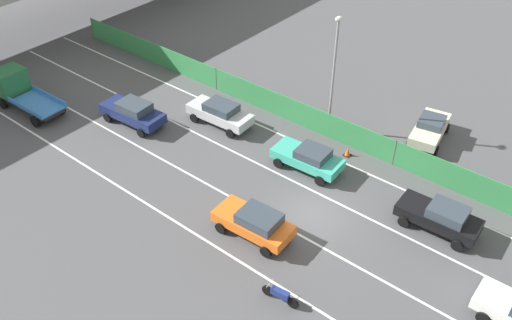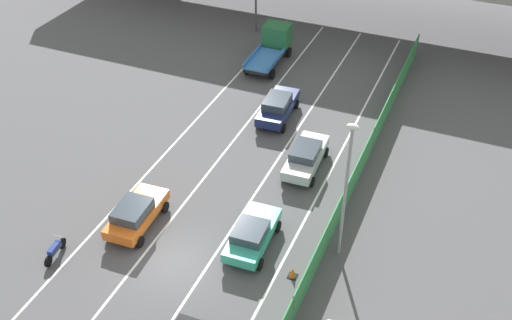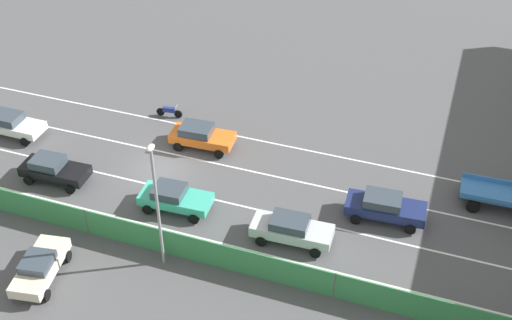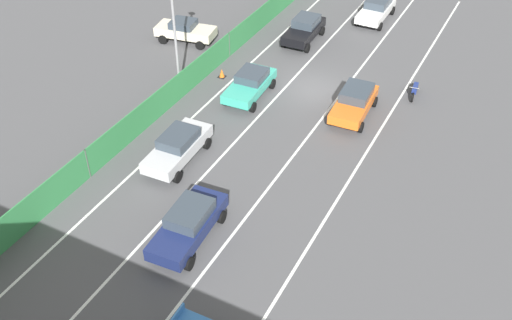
# 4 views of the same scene
# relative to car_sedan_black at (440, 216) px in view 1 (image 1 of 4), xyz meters

# --- Properties ---
(ground_plane) EXTENTS (300.00, 300.00, 0.00)m
(ground_plane) POSITION_rel_car_sedan_black_xyz_m (-3.30, 5.89, -0.92)
(ground_plane) COLOR #4C4C4F
(lane_line_left_edge) EXTENTS (0.14, 47.96, 0.01)m
(lane_line_left_edge) POSITION_rel_car_sedan_black_xyz_m (-8.44, 11.87, -0.91)
(lane_line_left_edge) COLOR silver
(lane_line_left_edge) RESTS_ON ground
(lane_line_mid_left) EXTENTS (0.14, 47.96, 0.01)m
(lane_line_mid_left) POSITION_rel_car_sedan_black_xyz_m (-5.02, 11.87, -0.91)
(lane_line_mid_left) COLOR silver
(lane_line_mid_left) RESTS_ON ground
(lane_line_mid_right) EXTENTS (0.14, 47.96, 0.01)m
(lane_line_mid_right) POSITION_rel_car_sedan_black_xyz_m (-1.59, 11.87, -0.91)
(lane_line_mid_right) COLOR silver
(lane_line_mid_right) RESTS_ON ground
(lane_line_right_edge) EXTENTS (0.14, 47.96, 0.01)m
(lane_line_right_edge) POSITION_rel_car_sedan_black_xyz_m (1.83, 11.87, -0.91)
(lane_line_right_edge) COLOR silver
(lane_line_right_edge) RESTS_ON ground
(green_fence) EXTENTS (0.10, 44.06, 1.76)m
(green_fence) POSITION_rel_car_sedan_black_xyz_m (3.59, 11.87, -0.03)
(green_fence) COLOR #338447
(green_fence) RESTS_ON ground
(car_sedan_black) EXTENTS (2.12, 4.41, 1.67)m
(car_sedan_black) POSITION_rel_car_sedan_black_xyz_m (0.00, 0.00, 0.00)
(car_sedan_black) COLOR black
(car_sedan_black) RESTS_ON ground
(car_taxi_teal) EXTENTS (2.23, 4.43, 1.56)m
(car_taxi_teal) POSITION_rel_car_sedan_black_xyz_m (-0.07, 8.38, -0.05)
(car_taxi_teal) COLOR teal
(car_taxi_teal) RESTS_ON ground
(car_sedan_navy) EXTENTS (2.25, 4.80, 1.69)m
(car_sedan_navy) POSITION_rel_car_sedan_black_xyz_m (-3.36, 20.51, 0.02)
(car_sedan_navy) COLOR navy
(car_sedan_navy) RESTS_ON ground
(car_sedan_silver) EXTENTS (2.13, 4.72, 1.65)m
(car_sedan_silver) POSITION_rel_car_sedan_black_xyz_m (0.28, 15.86, -0.00)
(car_sedan_silver) COLOR #B7BABC
(car_sedan_silver) RESTS_ON ground
(car_taxi_orange) EXTENTS (2.23, 4.40, 1.64)m
(car_taxi_orange) POSITION_rel_car_sedan_black_xyz_m (-6.48, 7.38, -0.00)
(car_taxi_orange) COLOR orange
(car_taxi_orange) RESTS_ON ground
(flatbed_truck_blue) EXTENTS (2.45, 5.73, 2.59)m
(flatbed_truck_blue) POSITION_rel_car_sedan_black_xyz_m (-6.86, 28.49, 0.41)
(flatbed_truck_blue) COLOR black
(flatbed_truck_blue) RESTS_ON ground
(motorcycle) EXTENTS (0.60, 1.95, 0.93)m
(motorcycle) POSITION_rel_car_sedan_black_xyz_m (-9.13, 3.73, -0.46)
(motorcycle) COLOR black
(motorcycle) RESTS_ON ground
(parked_sedan_cream) EXTENTS (4.43, 2.51, 1.56)m
(parked_sedan_cream) POSITION_rel_car_sedan_black_xyz_m (7.49, 4.01, -0.05)
(parked_sedan_cream) COLOR beige
(parked_sedan_cream) RESTS_ON ground
(street_lamp) EXTENTS (0.60, 0.36, 8.04)m
(street_lamp) POSITION_rel_car_sedan_black_xyz_m (4.27, 9.71, 3.89)
(street_lamp) COLOR gray
(street_lamp) RESTS_ON ground
(traffic_cone) EXTENTS (0.47, 0.47, 0.58)m
(traffic_cone) POSITION_rel_car_sedan_black_xyz_m (2.64, 7.21, -0.65)
(traffic_cone) COLOR orange
(traffic_cone) RESTS_ON ground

